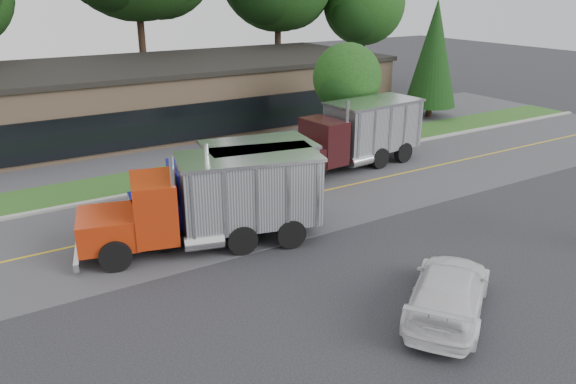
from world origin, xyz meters
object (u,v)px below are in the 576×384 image
dump_truck_red (217,199)px  dump_truck_maroon (356,133)px  rally_car (449,291)px  dump_truck_blue (235,185)px

dump_truck_red → dump_truck_maroon: bearing=-139.7°
dump_truck_maroon → rally_car: (-6.73, -12.94, -1.06)m
dump_truck_red → dump_truck_blue: (1.27, 1.04, -0.01)m
rally_car → dump_truck_maroon: bearing=-63.0°
dump_truck_red → dump_truck_blue: 1.65m
rally_car → dump_truck_red: bearing=-10.6°
dump_truck_red → dump_truck_blue: bearing=-125.9°
dump_truck_red → dump_truck_blue: size_ratio=1.22×
dump_truck_blue → rally_car: 9.38m
dump_truck_maroon → dump_truck_blue: bearing=18.6°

